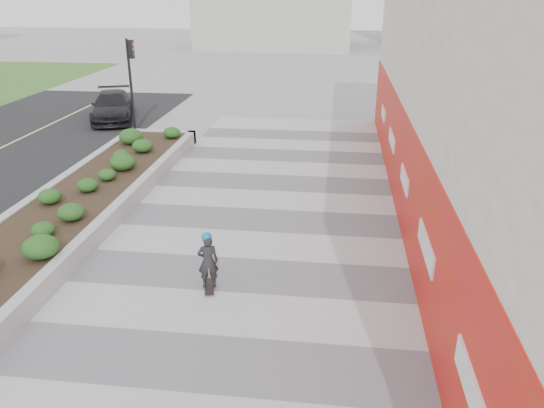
{
  "coord_description": "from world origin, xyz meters",
  "views": [
    {
      "loc": [
        2.03,
        -5.81,
        6.36
      ],
      "look_at": [
        0.47,
        6.82,
        1.1
      ],
      "focal_mm": 35.0,
      "sensor_mm": 36.0,
      "label": 1
    }
  ],
  "objects_px": {
    "planter": "(62,214)",
    "car_dark": "(112,106)",
    "skateboarder": "(208,261)",
    "traffic_signal_near": "(131,72)"
  },
  "relations": [
    {
      "from": "planter",
      "to": "car_dark",
      "type": "bearing_deg",
      "value": 106.56
    },
    {
      "from": "skateboarder",
      "to": "car_dark",
      "type": "height_order",
      "value": "skateboarder"
    },
    {
      "from": "skateboarder",
      "to": "car_dark",
      "type": "bearing_deg",
      "value": 105.81
    },
    {
      "from": "planter",
      "to": "traffic_signal_near",
      "type": "relative_size",
      "value": 4.29
    },
    {
      "from": "car_dark",
      "to": "traffic_signal_near",
      "type": "bearing_deg",
      "value": -66.2
    },
    {
      "from": "planter",
      "to": "skateboarder",
      "type": "xyz_separation_m",
      "value": [
        4.85,
        -2.71,
        0.3
      ]
    },
    {
      "from": "skateboarder",
      "to": "car_dark",
      "type": "xyz_separation_m",
      "value": [
        -8.63,
        15.41,
        -0.03
      ]
    },
    {
      "from": "traffic_signal_near",
      "to": "car_dark",
      "type": "height_order",
      "value": "traffic_signal_near"
    },
    {
      "from": "planter",
      "to": "traffic_signal_near",
      "type": "distance_m",
      "value": 10.9
    },
    {
      "from": "car_dark",
      "to": "skateboarder",
      "type": "bearing_deg",
      "value": -79.92
    }
  ]
}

